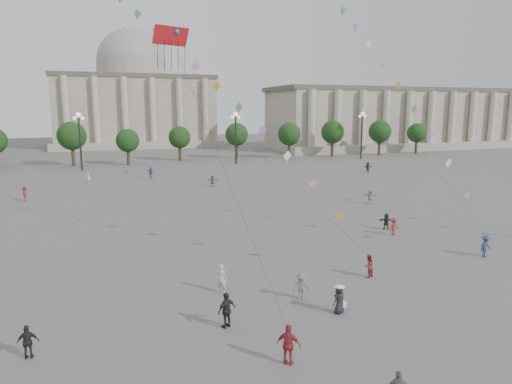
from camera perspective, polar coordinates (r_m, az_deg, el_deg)
name	(u,v)px	position (r m, az deg, el deg)	size (l,w,h in m)	color
ground	(352,318)	(26.45, 11.88, -15.17)	(360.00, 360.00, 0.00)	#565451
hall_east	(405,119)	(143.99, 18.13, 8.72)	(84.00, 26.22, 17.20)	gray
hall_central	(134,99)	(150.00, -15.05, 11.14)	(48.30, 34.30, 35.50)	gray
tree_row	(157,137)	(99.21, -12.30, 6.72)	(137.12, 5.12, 8.00)	#34271A
lamp_post_mid_west	(79,131)	(90.32, -21.21, 7.17)	(2.00, 0.90, 10.65)	#262628
lamp_post_mid_east	(236,128)	(94.47, -2.55, 7.96)	(2.00, 0.90, 10.65)	#262628
lamp_post_far_east	(362,126)	(107.20, 13.11, 7.99)	(2.00, 0.90, 10.65)	#262628
person_crowd_0	(151,173)	(76.92, -13.03, 2.37)	(1.12, 0.47, 1.91)	#374C7D
person_crowd_3	(386,221)	(45.12, 15.97, -3.54)	(1.43, 0.45, 1.54)	black
person_crowd_4	(126,169)	(83.80, -15.91, 2.74)	(1.39, 0.44, 1.50)	beige
person_crowd_6	(301,287)	(28.00, 5.67, -11.69)	(1.05, 0.61, 1.63)	slate
person_crowd_7	(370,196)	(56.62, 14.10, -0.51)	(1.72, 0.55, 1.86)	#B4B4AF
person_crowd_8	(394,227)	(43.19, 16.87, -4.15)	(1.04, 0.60, 1.61)	maroon
person_crowd_9	(368,167)	(84.90, 13.81, 3.03)	(1.68, 0.53, 1.81)	black
person_crowd_10	(89,178)	(73.88, -20.20, 1.66)	(0.68, 0.45, 1.87)	silver
person_crowd_12	(213,181)	(67.44, -5.45, 1.41)	(1.59, 0.51, 1.72)	slate
person_crowd_13	(222,278)	(28.91, -4.32, -10.72)	(0.67, 0.44, 1.83)	beige
person_crowd_17	(25,194)	(63.46, -26.90, -0.18)	(1.19, 0.68, 1.84)	maroon
tourist_0	(289,345)	(21.46, 4.10, -18.51)	(1.11, 0.46, 1.90)	maroon
tourist_1	(28,342)	(24.29, -26.62, -16.41)	(0.95, 0.39, 1.61)	#222227
tourist_4	(227,310)	(24.60, -3.68, -14.51)	(1.13, 0.47, 1.93)	black
kite_flyer_0	(369,266)	(32.26, 13.88, -8.95)	(0.78, 0.60, 1.60)	maroon
kite_flyer_1	(486,246)	(39.53, 26.76, -6.09)	(1.11, 0.64, 1.72)	navy
hat_person	(339,299)	(26.55, 10.37, -12.97)	(0.93, 0.76, 1.69)	black
dragon_kite	(172,50)	(28.14, -10.45, 17.04)	(2.66, 5.88, 17.64)	red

